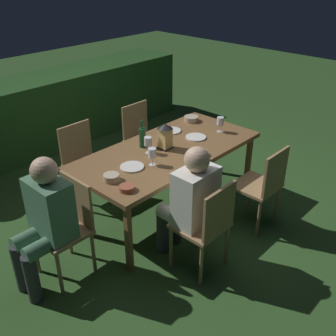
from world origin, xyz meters
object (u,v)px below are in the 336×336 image
Objects in this scene: dining_table at (168,153)px; person_in_green at (45,218)px; bowl_bread at (191,119)px; green_bottle_on_table at (142,137)px; plate_c at (196,137)px; person_in_cream at (189,200)px; chair_side_left_b at (263,184)px; chair_side_right_a at (83,159)px; chair_head_near at (68,223)px; plate_b at (132,167)px; bowl_olives at (200,153)px; wine_glass_c at (220,122)px; wine_glass_b at (148,142)px; plate_a at (171,131)px; chair_side_right_b at (142,135)px; lantern_centerpiece at (165,135)px; wine_glass_a at (152,154)px; bowl_dip at (111,177)px; chair_side_left_a at (207,224)px; bowl_salad at (127,188)px.

person_in_green is (-1.43, 0.00, -0.05)m from dining_table.
bowl_bread is at bearing 22.76° from dining_table.
green_bottle_on_table is 0.61m from plate_c.
chair_side_left_b is at bearing -12.41° from person_in_cream.
person_in_cream is (0.00, -1.52, 0.15)m from chair_side_right_a.
chair_side_right_a is (-0.44, 0.86, -0.21)m from dining_table.
plate_b is (0.72, -0.03, 0.27)m from chair_head_near.
person_in_green is at bearing 167.98° from bowl_olives.
person_in_green is at bearing 176.68° from wine_glass_c.
chair_side_left_b is 3.94× the size of plate_b.
plate_c is (-0.31, 0.09, -0.11)m from wine_glass_c.
plate_a is at bearing 19.53° from wine_glass_b.
chair_side_right_b is 1.72m from chair_side_left_b.
chair_side_left_b is 4.12× the size of plate_a.
person_in_green reaches higher than plate_a.
lantern_centerpiece is at bearing 1.34° from chair_head_near.
wine_glass_a is at bearing -128.88° from chair_side_right_b.
person_in_green reaches higher than chair_side_right_a.
bowl_dip is (-0.80, -0.08, 0.08)m from dining_table.
plate_b is (-0.51, -0.06, -0.14)m from lantern_centerpiece.
chair_side_left_a is at bearing -147.35° from wine_glass_c.
green_bottle_on_table is (-0.59, -0.64, 0.37)m from chair_side_right_b.
bowl_olives is (0.31, -0.40, -0.09)m from wine_glass_b.
person_in_cream is 1.29m from wine_glass_c.
wine_glass_b is 0.76× the size of plate_b.
plate_b reaches higher than dining_table.
wine_glass_c is 1.50m from bowl_dip.
lantern_centerpiece is 1.57× the size of wine_glass_c.
wine_glass_a is 0.78× the size of plate_c.
person_in_cream is at bearing -58.92° from bowl_dip.
chair_head_near is at bearing -175.78° from wine_glass_b.
chair_side_right_a is at bearing 117.35° from chair_side_left_b.
dining_table is 1.72× the size of person_in_green.
wine_glass_b is at bearing 3.55° from person_in_green.
bowl_bread is (0.74, 0.28, -0.12)m from lantern_centerpiece.
chair_side_left_a reaches higher than bowl_bread.
bowl_olives reaches higher than bowl_salad.
dining_table is 0.99m from chair_side_left_a.
wine_glass_c is (0.26, 0.74, 0.38)m from chair_side_left_b.
green_bottle_on_table is 1.33× the size of plate_c.
green_bottle_on_table is 0.15m from wine_glass_b.
chair_side_left_a is 1.07m from lantern_centerpiece.
wine_glass_c reaches higher than chair_side_left_b.
lantern_centerpiece is (-0.01, 0.03, 0.20)m from dining_table.
plate_b is at bearing 96.71° from person_in_cream.
plate_c is at bearing 45.34° from bowl_olives.
wine_glass_a is 0.22m from plate_b.
wine_glass_c is at bearing -93.36° from bowl_bread.
bowl_olives is at bearing -134.34° from bowl_bread.
bowl_bread is (1.08, 0.44, -0.09)m from wine_glass_a.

